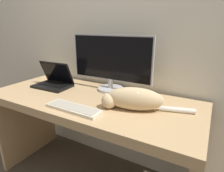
{
  "coord_description": "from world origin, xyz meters",
  "views": [
    {
      "loc": [
        0.78,
        -0.72,
        1.28
      ],
      "look_at": [
        0.21,
        0.3,
        0.9
      ],
      "focal_mm": 30.0,
      "sensor_mm": 36.0,
      "label": 1
    }
  ],
  "objects": [
    {
      "name": "wall_back",
      "position": [
        0.0,
        0.74,
        1.3
      ],
      "size": [
        6.4,
        0.06,
        2.6
      ],
      "color": "silver",
      "rests_on": "ground_plane"
    },
    {
      "name": "cat",
      "position": [
        0.36,
        0.3,
        0.84
      ],
      "size": [
        0.55,
        0.25,
        0.15
      ],
      "rotation": [
        0.0,
        0.0,
        0.27
      ],
      "color": "#D1B284",
      "rests_on": "desk"
    },
    {
      "name": "desk",
      "position": [
        0.0,
        0.34,
        0.61
      ],
      "size": [
        1.61,
        0.68,
        0.77
      ],
      "color": "tan",
      "rests_on": "ground_plane"
    },
    {
      "name": "monitor",
      "position": [
        0.05,
        0.57,
        1.0
      ],
      "size": [
        0.7,
        0.21,
        0.45
      ],
      "color": "#B2B2B7",
      "rests_on": "desk"
    },
    {
      "name": "laptop",
      "position": [
        -0.43,
        0.4,
        0.81
      ],
      "size": [
        0.32,
        0.22,
        0.21
      ],
      "rotation": [
        0.0,
        0.0,
        0.03
      ],
      "color": "black",
      "rests_on": "desk"
    },
    {
      "name": "external_keyboard",
      "position": [
        0.04,
        0.11,
        0.78
      ],
      "size": [
        0.38,
        0.12,
        0.02
      ],
      "rotation": [
        0.0,
        0.0,
        -0.02
      ],
      "color": "beige",
      "rests_on": "desk"
    }
  ]
}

